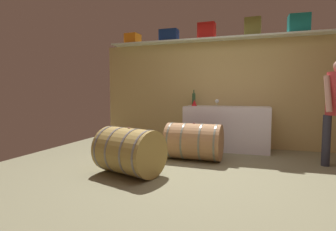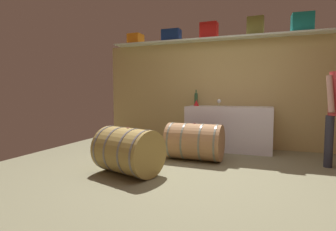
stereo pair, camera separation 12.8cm
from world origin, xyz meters
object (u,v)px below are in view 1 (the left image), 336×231
object	(u,v)px
toolcase_red	(207,31)
work_cabinet	(226,128)
wine_bottle_green	(194,99)
toolcase_orange	(133,39)
toolcase_teal	(299,24)
wine_barrel_near	(129,151)
toolcase_navy	(169,36)
red_funnel	(194,103)
wine_barrel_far	(194,141)
wine_glass	(217,101)
toolcase_olive	(253,27)

from	to	relation	value
toolcase_red	work_cabinet	world-z (taller)	toolcase_red
toolcase_red	wine_bottle_green	size ratio (longest dim) A/B	1.05
toolcase_orange	toolcase_teal	xyz separation A→B (m)	(3.31, 0.00, 0.06)
work_cabinet	wine_barrel_near	bearing A→B (deg)	-117.71
toolcase_orange	wine_bottle_green	distance (m)	1.91
toolcase_navy	wine_bottle_green	bearing A→B (deg)	-4.52
toolcase_navy	toolcase_teal	xyz separation A→B (m)	(2.48, 0.00, 0.04)
toolcase_orange	wine_bottle_green	size ratio (longest dim) A/B	0.89
toolcase_teal	wine_barrel_near	xyz separation A→B (m)	(-2.31, -2.26, -2.03)
toolcase_orange	red_funnel	world-z (taller)	toolcase_orange
toolcase_red	red_funnel	size ratio (longest dim) A/B	2.78
work_cabinet	wine_barrel_far	size ratio (longest dim) A/B	1.74
toolcase_teal	wine_bottle_green	xyz separation A→B (m)	(-1.92, -0.04, -1.36)
toolcase_orange	work_cabinet	bearing A→B (deg)	-1.75
wine_barrel_near	wine_barrel_far	bearing A→B (deg)	77.18
wine_bottle_green	wine_glass	xyz separation A→B (m)	(0.49, -0.11, -0.05)
toolcase_navy	work_cabinet	world-z (taller)	toolcase_navy
wine_barrel_near	wine_bottle_green	bearing A→B (deg)	98.63
toolcase_olive	wine_bottle_green	world-z (taller)	toolcase_olive
red_funnel	wine_barrel_near	distance (m)	2.15
toolcase_orange	wine_barrel_near	distance (m)	3.16
toolcase_navy	red_funnel	distance (m)	1.54
toolcase_olive	wine_glass	xyz separation A→B (m)	(-0.64, -0.15, -1.42)
wine_glass	work_cabinet	bearing A→B (deg)	-20.22
wine_bottle_green	wine_barrel_near	xyz separation A→B (m)	(-0.38, -2.22, -0.67)
wine_glass	wine_bottle_green	bearing A→B (deg)	167.20
toolcase_olive	work_cabinet	distance (m)	1.99
wine_glass	red_funnel	xyz separation A→B (m)	(-0.44, -0.08, -0.03)
wine_barrel_far	red_funnel	bearing A→B (deg)	104.40
wine_barrel_near	toolcase_red	bearing A→B (deg)	92.93
toolcase_red	work_cabinet	xyz separation A→B (m)	(0.44, -0.22, -1.92)
wine_bottle_green	red_funnel	size ratio (longest dim) A/B	2.65
wine_bottle_green	wine_barrel_far	world-z (taller)	wine_bottle_green
toolcase_orange	toolcase_red	size ratio (longest dim) A/B	0.85
toolcase_red	toolcase_teal	world-z (taller)	toolcase_teal
toolcase_navy	wine_barrel_far	distance (m)	2.47
toolcase_navy	toolcase_red	size ratio (longest dim) A/B	1.13
wine_barrel_far	wine_bottle_green	bearing A→B (deg)	104.94
toolcase_olive	red_funnel	bearing A→B (deg)	-164.73
work_cabinet	wine_bottle_green	world-z (taller)	wine_bottle_green
toolcase_teal	red_funnel	size ratio (longest dim) A/B	2.93
toolcase_red	wine_barrel_near	xyz separation A→B (m)	(-0.63, -2.26, -2.02)
work_cabinet	toolcase_red	bearing A→B (deg)	153.13
toolcase_teal	wine_barrel_near	size ratio (longest dim) A/B	0.36
toolcase_orange	wine_barrel_near	bearing A→B (deg)	-61.54
toolcase_red	wine_glass	xyz separation A→B (m)	(0.25, -0.15, -1.40)
work_cabinet	wine_glass	xyz separation A→B (m)	(-0.19, 0.07, 0.51)
toolcase_navy	toolcase_teal	bearing A→B (deg)	-0.29
toolcase_teal	wine_barrel_far	world-z (taller)	toolcase_teal
toolcase_olive	wine_bottle_green	bearing A→B (deg)	-174.89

